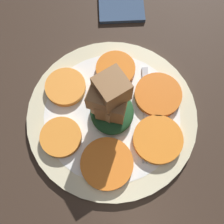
% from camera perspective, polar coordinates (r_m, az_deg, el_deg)
% --- Properties ---
extents(table_slab, '(1.20, 1.20, 0.02)m').
position_cam_1_polar(table_slab, '(0.51, 0.00, -1.22)').
color(table_slab, '#38281E').
rests_on(table_slab, ground).
extents(plate, '(0.30, 0.30, 0.01)m').
position_cam_1_polar(plate, '(0.49, 0.00, -0.64)').
color(plate, beige).
rests_on(plate, table_slab).
extents(carrot_slice_0, '(0.09, 0.09, 0.01)m').
position_cam_1_polar(carrot_slice_0, '(0.46, -1.04, -10.45)').
color(carrot_slice_0, orange).
rests_on(carrot_slice_0, plate).
extents(carrot_slice_1, '(0.08, 0.08, 0.01)m').
position_cam_1_polar(carrot_slice_1, '(0.47, 9.30, -5.52)').
color(carrot_slice_1, orange).
rests_on(carrot_slice_1, plate).
extents(carrot_slice_2, '(0.08, 0.08, 0.01)m').
position_cam_1_polar(carrot_slice_2, '(0.50, 9.34, 3.46)').
color(carrot_slice_2, orange).
rests_on(carrot_slice_2, plate).
extents(carrot_slice_3, '(0.07, 0.07, 0.01)m').
position_cam_1_polar(carrot_slice_3, '(0.52, 0.73, 8.72)').
color(carrot_slice_3, orange).
rests_on(carrot_slice_3, plate).
extents(carrot_slice_4, '(0.07, 0.07, 0.01)m').
position_cam_1_polar(carrot_slice_4, '(0.51, -9.42, 5.05)').
color(carrot_slice_4, orange).
rests_on(carrot_slice_4, plate).
extents(carrot_slice_5, '(0.07, 0.07, 0.01)m').
position_cam_1_polar(carrot_slice_5, '(0.47, -10.33, -5.05)').
color(carrot_slice_5, orange).
rests_on(carrot_slice_5, plate).
extents(center_pile, '(0.08, 0.08, 0.11)m').
position_cam_1_polar(center_pile, '(0.44, -0.26, 1.71)').
color(center_pile, '#1E4723').
rests_on(center_pile, plate).
extents(fork, '(0.18, 0.03, 0.00)m').
position_cam_1_polar(fork, '(0.49, 7.13, -0.57)').
color(fork, '#B2B2B7').
rests_on(fork, plate).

